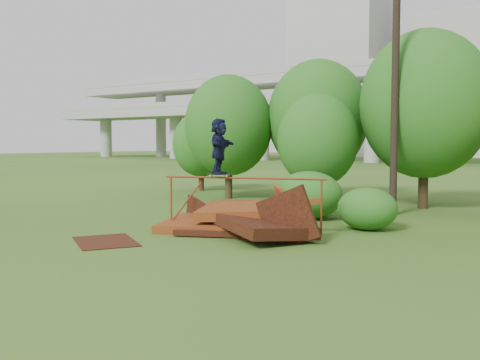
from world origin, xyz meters
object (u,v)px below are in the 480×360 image
Objects in this scene: flat_plate at (106,241)px; scrap_pile at (241,221)px; skater at (219,146)px; utility_pole at (395,76)px.

scrap_pile is at bearing 54.74° from flat_plate.
flat_plate is (-1.57, -3.24, -2.66)m from skater.
flat_plate is 0.21× the size of utility_pole.
skater is 0.80× the size of flat_plate.
skater is at bearing 64.15° from flat_plate.
skater is 0.17× the size of utility_pole.
flat_plate is at bearing 135.85° from skater.
utility_pole reaches higher than flat_plate.
utility_pole is at bearing 69.80° from scrap_pile.
flat_plate is 12.35m from utility_pole.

